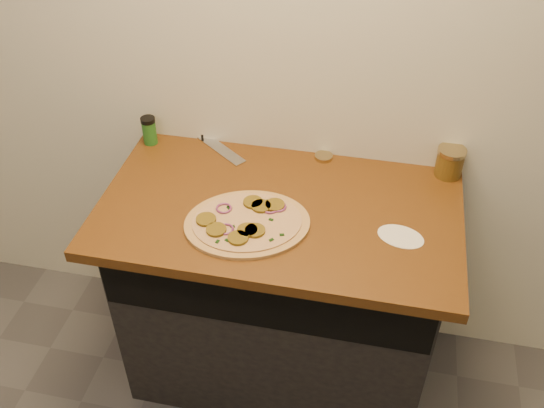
% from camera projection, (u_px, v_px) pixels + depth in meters
% --- Properties ---
extents(cabinet, '(1.10, 0.60, 0.86)m').
position_uv_depth(cabinet, '(280.00, 294.00, 2.33)').
color(cabinet, black).
rests_on(cabinet, ground).
extents(countertop, '(1.20, 0.70, 0.04)m').
position_uv_depth(countertop, '(279.00, 211.00, 2.02)').
color(countertop, brown).
rests_on(countertop, cabinet).
extents(pizza, '(0.50, 0.50, 0.03)m').
position_uv_depth(pizza, '(247.00, 222.00, 1.93)').
color(pizza, tan).
rests_on(pizza, countertop).
extents(chefs_knife, '(0.31, 0.25, 0.02)m').
position_uv_depth(chefs_knife, '(207.00, 138.00, 2.31)').
color(chefs_knife, '#B7BAC1').
rests_on(chefs_knife, countertop).
extents(mason_jar_lid, '(0.08, 0.08, 0.01)m').
position_uv_depth(mason_jar_lid, '(324.00, 157.00, 2.21)').
color(mason_jar_lid, tan).
rests_on(mason_jar_lid, countertop).
extents(salsa_jar, '(0.10, 0.10, 0.11)m').
position_uv_depth(salsa_jar, '(450.00, 162.00, 2.11)').
color(salsa_jar, maroon).
rests_on(salsa_jar, countertop).
extents(spice_shaker, '(0.05, 0.05, 0.11)m').
position_uv_depth(spice_shaker, '(149.00, 130.00, 2.26)').
color(spice_shaker, '#246520').
rests_on(spice_shaker, countertop).
extents(flour_spill, '(0.18, 0.18, 0.00)m').
position_uv_depth(flour_spill, '(401.00, 237.00, 1.89)').
color(flour_spill, white).
rests_on(flour_spill, countertop).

